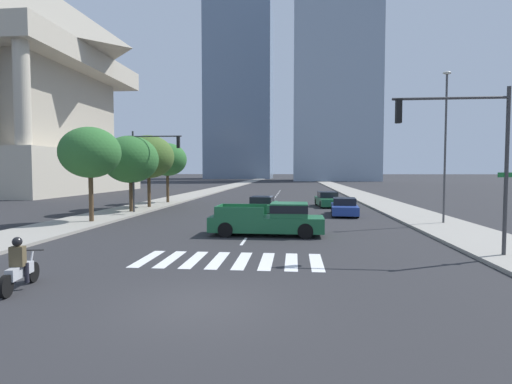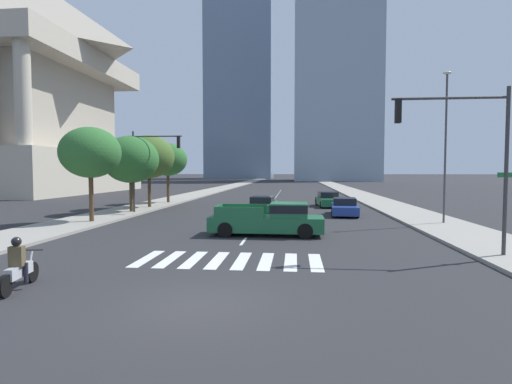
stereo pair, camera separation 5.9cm
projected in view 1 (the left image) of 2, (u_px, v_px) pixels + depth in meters
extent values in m
plane|color=#28282B|center=(199.00, 304.00, 9.86)|extent=(800.00, 800.00, 0.00)
cube|color=gray|center=(385.00, 204.00, 38.62)|extent=(4.00, 260.00, 0.15)
cube|color=gray|center=(162.00, 202.00, 40.74)|extent=(4.00, 260.00, 0.15)
cube|color=silver|center=(147.00, 259.00, 15.00)|extent=(0.45, 2.87, 0.01)
cube|color=silver|center=(171.00, 259.00, 14.92)|extent=(0.45, 2.87, 0.01)
cube|color=silver|center=(194.00, 260.00, 14.83)|extent=(0.45, 2.87, 0.01)
cube|color=silver|center=(218.00, 260.00, 14.75)|extent=(0.45, 2.87, 0.01)
cube|color=silver|center=(242.00, 261.00, 14.66)|extent=(0.45, 2.87, 0.01)
cube|color=silver|center=(267.00, 261.00, 14.57)|extent=(0.45, 2.87, 0.01)
cube|color=silver|center=(291.00, 262.00, 14.49)|extent=(0.45, 2.87, 0.01)
cube|color=silver|center=(316.00, 262.00, 14.40)|extent=(0.45, 2.87, 0.01)
cube|color=silver|center=(244.00, 241.00, 18.68)|extent=(0.14, 2.00, 0.01)
cube|color=silver|center=(253.00, 229.00, 22.65)|extent=(0.14, 2.00, 0.01)
cube|color=silver|center=(259.00, 220.00, 26.63)|extent=(0.14, 2.00, 0.01)
cube|color=silver|center=(263.00, 214.00, 30.61)|extent=(0.14, 2.00, 0.01)
cube|color=silver|center=(267.00, 209.00, 34.58)|extent=(0.14, 2.00, 0.01)
cube|color=silver|center=(270.00, 205.00, 38.56)|extent=(0.14, 2.00, 0.01)
cube|color=silver|center=(272.00, 202.00, 42.54)|extent=(0.14, 2.00, 0.01)
cube|color=silver|center=(274.00, 199.00, 46.51)|extent=(0.14, 2.00, 0.01)
cube|color=silver|center=(276.00, 197.00, 50.49)|extent=(0.14, 2.00, 0.01)
cube|color=silver|center=(277.00, 195.00, 54.46)|extent=(0.14, 2.00, 0.01)
cube|color=silver|center=(278.00, 193.00, 58.44)|extent=(0.14, 2.00, 0.01)
cube|color=silver|center=(279.00, 192.00, 62.42)|extent=(0.14, 2.00, 0.01)
cube|color=silver|center=(280.00, 191.00, 66.39)|extent=(0.14, 2.00, 0.01)
cylinder|color=black|center=(33.00, 272.00, 11.81)|extent=(0.22, 0.61, 0.60)
cylinder|color=black|center=(6.00, 286.00, 10.35)|extent=(0.22, 0.61, 0.60)
cube|color=#B7BABF|center=(20.00, 271.00, 11.07)|extent=(0.42, 1.19, 0.32)
cylinder|color=#B2B2B7|center=(31.00, 263.00, 11.69)|extent=(0.11, 0.32, 0.67)
cylinder|color=black|center=(31.00, 250.00, 11.72)|extent=(0.70, 0.16, 0.04)
cube|color=brown|center=(18.00, 256.00, 10.94)|extent=(0.40, 0.30, 0.55)
sphere|color=black|center=(17.00, 242.00, 10.92)|extent=(0.26, 0.26, 0.26)
cylinder|color=black|center=(13.00, 273.00, 11.05)|extent=(0.14, 0.14, 0.55)
cylinder|color=black|center=(27.00, 273.00, 11.08)|extent=(0.14, 0.14, 0.55)
cube|color=#1E6038|center=(267.00, 224.00, 20.46)|extent=(5.82, 2.10, 0.75)
cube|color=#1E6038|center=(289.00, 210.00, 20.29)|extent=(1.88, 1.88, 0.70)
cube|color=black|center=(289.00, 208.00, 20.29)|extent=(1.90, 1.92, 0.39)
cube|color=#1E6038|center=(245.00, 209.00, 21.52)|extent=(2.43, 0.12, 0.55)
cube|color=#1E6038|center=(239.00, 213.00, 19.60)|extent=(2.43, 0.12, 0.55)
cube|color=#1E6038|center=(219.00, 210.00, 20.70)|extent=(0.11, 1.93, 0.55)
cylinder|color=black|center=(305.00, 226.00, 21.15)|extent=(0.76, 0.27, 0.76)
cylinder|color=black|center=(305.00, 231.00, 19.35)|extent=(0.76, 0.27, 0.76)
cylinder|color=black|center=(232.00, 225.00, 21.58)|extent=(0.76, 0.27, 0.76)
cylinder|color=black|center=(226.00, 230.00, 19.79)|extent=(0.76, 0.27, 0.76)
cube|color=#1E6038|center=(263.00, 207.00, 31.85)|extent=(2.27, 4.82, 0.59)
cube|color=black|center=(262.00, 200.00, 31.59)|extent=(1.83, 2.23, 0.53)
cylinder|color=black|center=(256.00, 206.00, 33.58)|extent=(0.27, 0.66, 0.64)
cylinder|color=black|center=(276.00, 207.00, 33.28)|extent=(0.27, 0.66, 0.64)
cylinder|color=black|center=(248.00, 210.00, 30.44)|extent=(0.27, 0.66, 0.64)
cylinder|color=black|center=(271.00, 210.00, 30.14)|extent=(0.27, 0.66, 0.64)
cube|color=#1E6038|center=(328.00, 201.00, 36.84)|extent=(2.22, 4.71, 0.65)
cube|color=black|center=(327.00, 195.00, 37.03)|extent=(1.79, 2.19, 0.55)
cylinder|color=black|center=(340.00, 205.00, 35.28)|extent=(0.27, 0.66, 0.64)
cylinder|color=black|center=(321.00, 205.00, 35.30)|extent=(0.27, 0.66, 0.64)
cylinder|color=black|center=(334.00, 202.00, 38.39)|extent=(0.27, 0.66, 0.64)
cylinder|color=black|center=(316.00, 202.00, 38.41)|extent=(0.27, 0.66, 0.64)
cube|color=navy|center=(344.00, 209.00, 29.70)|extent=(2.21, 4.75, 0.61)
cube|color=black|center=(344.00, 201.00, 29.90)|extent=(1.79, 2.20, 0.51)
cylinder|color=black|center=(358.00, 213.00, 28.02)|extent=(0.27, 0.66, 0.64)
cylinder|color=black|center=(333.00, 213.00, 28.31)|extent=(0.27, 0.66, 0.64)
cylinder|color=black|center=(354.00, 209.00, 31.11)|extent=(0.27, 0.66, 0.64)
cylinder|color=black|center=(332.00, 209.00, 31.40)|extent=(0.27, 0.66, 0.64)
cylinder|color=#333335|center=(506.00, 171.00, 14.83)|extent=(0.14, 0.14, 6.26)
cylinder|color=#333335|center=(450.00, 98.00, 14.89)|extent=(4.19, 0.10, 0.10)
cube|color=black|center=(399.00, 111.00, 15.09)|extent=(0.20, 0.28, 0.90)
sphere|color=red|center=(399.00, 103.00, 15.07)|extent=(0.18, 0.18, 0.18)
sphere|color=orange|center=(399.00, 111.00, 15.09)|extent=(0.18, 0.18, 0.18)
sphere|color=green|center=(398.00, 119.00, 15.10)|extent=(0.18, 0.18, 0.18)
cube|color=#19662D|center=(506.00, 175.00, 14.84)|extent=(0.60, 0.04, 0.18)
cylinder|color=#333335|center=(133.00, 172.00, 30.44)|extent=(0.14, 0.14, 6.16)
cylinder|color=#333335|center=(157.00, 136.00, 30.12)|extent=(3.79, 0.10, 0.10)
cube|color=black|center=(178.00, 142.00, 29.99)|extent=(0.20, 0.28, 0.90)
sphere|color=red|center=(178.00, 138.00, 29.97)|extent=(0.18, 0.18, 0.18)
sphere|color=orange|center=(178.00, 142.00, 29.99)|extent=(0.18, 0.18, 0.18)
sphere|color=green|center=(178.00, 146.00, 30.01)|extent=(0.18, 0.18, 0.18)
cube|color=#19662D|center=(133.00, 173.00, 30.45)|extent=(0.60, 0.04, 0.18)
cylinder|color=#3F3F42|center=(445.00, 149.00, 24.05)|extent=(0.12, 0.12, 8.90)
ellipsoid|color=beige|center=(447.00, 73.00, 23.81)|extent=(0.50, 0.24, 0.20)
cylinder|color=#4C3823|center=(91.00, 199.00, 24.92)|extent=(0.28, 0.28, 2.81)
ellipsoid|color=#2D662D|center=(90.00, 152.00, 24.77)|extent=(3.72, 3.72, 3.16)
cylinder|color=#4C3823|center=(131.00, 196.00, 31.01)|extent=(0.28, 0.28, 2.32)
ellipsoid|color=#2D662D|center=(130.00, 159.00, 30.86)|extent=(4.29, 4.29, 3.65)
cylinder|color=#4C3823|center=(149.00, 192.00, 34.87)|extent=(0.28, 0.28, 2.62)
ellipsoid|color=#426028|center=(149.00, 157.00, 34.71)|extent=(4.40, 4.40, 3.74)
cylinder|color=#4C3823|center=(168.00, 189.00, 40.00)|extent=(0.28, 0.28, 2.75)
ellipsoid|color=#2D662D|center=(167.00, 159.00, 39.85)|extent=(3.84, 3.84, 3.27)
cube|color=#BCB29E|center=(5.00, 172.00, 61.00)|extent=(30.74, 30.74, 6.17)
cube|color=#ADA491|center=(3.00, 113.00, 60.53)|extent=(23.97, 23.97, 11.90)
cylinder|color=#BCB29E|center=(22.00, 94.00, 45.52)|extent=(1.80, 1.80, 11.90)
cube|color=#BCB29E|center=(2.00, 63.00, 60.13)|extent=(30.74, 30.74, 3.00)
pyramid|color=#A69D8B|center=(0.00, 4.00, 59.67)|extent=(29.51, 29.51, 14.28)
cube|color=slate|center=(240.00, 95.00, 170.61)|extent=(27.33, 24.48, 71.34)
cube|color=#99999E|center=(240.00, 6.00, 168.64)|extent=(21.86, 19.59, 3.00)
cube|color=#8C9EB2|center=(335.00, 74.00, 135.12)|extent=(27.47, 25.99, 72.35)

